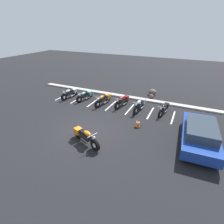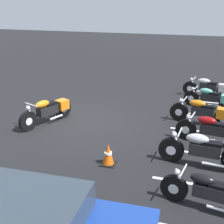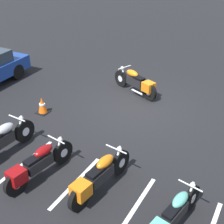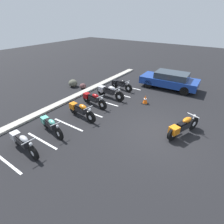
{
  "view_description": "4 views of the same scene",
  "coord_description": "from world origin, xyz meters",
  "px_view_note": "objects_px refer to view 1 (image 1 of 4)",
  "views": [
    {
      "loc": [
        5.25,
        -7.63,
        5.97
      ],
      "look_at": [
        1.17,
        1.27,
        1.07
      ],
      "focal_mm": 28.0,
      "sensor_mm": 36.0,
      "label": 1
    },
    {
      "loc": [
        9.67,
        4.29,
        4.15
      ],
      "look_at": [
        0.47,
        1.36,
        0.64
      ],
      "focal_mm": 50.0,
      "sensor_mm": 36.0,
      "label": 2
    },
    {
      "loc": [
        -3.97,
        8.93,
        5.37
      ],
      "look_at": [
        0.01,
        1.86,
        0.73
      ],
      "focal_mm": 50.0,
      "sensor_mm": 36.0,
      "label": 3
    },
    {
      "loc": [
        -7.08,
        -2.07,
        5.16
      ],
      "look_at": [
        -0.44,
        2.46,
        0.64
      ],
      "focal_mm": 28.0,
      "sensor_mm": 36.0,
      "label": 4
    }
  ],
  "objects_px": {
    "motorcycle_orange_featured": "(85,136)",
    "landscape_rock_1": "(152,92)",
    "parked_bike_0": "(70,93)",
    "parked_bike_3": "(123,101)",
    "parked_bike_2": "(104,99)",
    "parked_bike_4": "(140,104)",
    "landscape_rock_0": "(151,96)",
    "parked_bike_1": "(85,95)",
    "traffic_cone": "(138,123)",
    "parked_bike_5": "(164,108)",
    "car_blue": "(200,133)"
  },
  "relations": [
    {
      "from": "landscape_rock_1",
      "to": "traffic_cone",
      "type": "xyz_separation_m",
      "value": [
        0.46,
        -6.15,
        -0.01
      ]
    },
    {
      "from": "landscape_rock_1",
      "to": "traffic_cone",
      "type": "distance_m",
      "value": 6.16
    },
    {
      "from": "motorcycle_orange_featured",
      "to": "parked_bike_4",
      "type": "height_order",
      "value": "parked_bike_4"
    },
    {
      "from": "landscape_rock_0",
      "to": "parked_bike_5",
      "type": "bearing_deg",
      "value": -58.93
    },
    {
      "from": "parked_bike_3",
      "to": "landscape_rock_0",
      "type": "height_order",
      "value": "parked_bike_3"
    },
    {
      "from": "traffic_cone",
      "to": "parked_bike_3",
      "type": "bearing_deg",
      "value": 128.55
    },
    {
      "from": "parked_bike_3",
      "to": "traffic_cone",
      "type": "xyz_separation_m",
      "value": [
        2.12,
        -2.66,
        -0.17
      ]
    },
    {
      "from": "landscape_rock_1",
      "to": "traffic_cone",
      "type": "bearing_deg",
      "value": -85.68
    },
    {
      "from": "parked_bike_5",
      "to": "traffic_cone",
      "type": "height_order",
      "value": "parked_bike_5"
    },
    {
      "from": "motorcycle_orange_featured",
      "to": "parked_bike_3",
      "type": "relative_size",
      "value": 0.99
    },
    {
      "from": "parked_bike_0",
      "to": "parked_bike_1",
      "type": "height_order",
      "value": "parked_bike_0"
    },
    {
      "from": "parked_bike_0",
      "to": "parked_bike_2",
      "type": "distance_m",
      "value": 3.44
    },
    {
      "from": "parked_bike_0",
      "to": "landscape_rock_1",
      "type": "xyz_separation_m",
      "value": [
        6.64,
        3.76,
        -0.15
      ]
    },
    {
      "from": "parked_bike_0",
      "to": "traffic_cone",
      "type": "distance_m",
      "value": 7.5
    },
    {
      "from": "landscape_rock_1",
      "to": "traffic_cone",
      "type": "relative_size",
      "value": 1.2
    },
    {
      "from": "parked_bike_4",
      "to": "traffic_cone",
      "type": "distance_m",
      "value": 2.57
    },
    {
      "from": "parked_bike_0",
      "to": "parked_bike_5",
      "type": "bearing_deg",
      "value": 96.76
    },
    {
      "from": "car_blue",
      "to": "traffic_cone",
      "type": "height_order",
      "value": "car_blue"
    },
    {
      "from": "motorcycle_orange_featured",
      "to": "parked_bike_5",
      "type": "xyz_separation_m",
      "value": [
        3.36,
        5.57,
        -0.05
      ]
    },
    {
      "from": "parked_bike_0",
      "to": "parked_bike_2",
      "type": "xyz_separation_m",
      "value": [
        3.44,
        -0.09,
        0.02
      ]
    },
    {
      "from": "parked_bike_0",
      "to": "parked_bike_4",
      "type": "height_order",
      "value": "parked_bike_4"
    },
    {
      "from": "traffic_cone",
      "to": "motorcycle_orange_featured",
      "type": "bearing_deg",
      "value": -126.73
    },
    {
      "from": "parked_bike_2",
      "to": "car_blue",
      "type": "height_order",
      "value": "car_blue"
    },
    {
      "from": "motorcycle_orange_featured",
      "to": "parked_bike_5",
      "type": "distance_m",
      "value": 6.51
    },
    {
      "from": "landscape_rock_1",
      "to": "parked_bike_2",
      "type": "bearing_deg",
      "value": -129.82
    },
    {
      "from": "car_blue",
      "to": "landscape_rock_0",
      "type": "height_order",
      "value": "car_blue"
    },
    {
      "from": "parked_bike_1",
      "to": "parked_bike_3",
      "type": "xyz_separation_m",
      "value": [
        3.45,
        0.16,
        0.03
      ]
    },
    {
      "from": "motorcycle_orange_featured",
      "to": "landscape_rock_1",
      "type": "height_order",
      "value": "motorcycle_orange_featured"
    },
    {
      "from": "parked_bike_0",
      "to": "landscape_rock_0",
      "type": "xyz_separation_m",
      "value": [
        6.76,
        2.8,
        -0.23
      ]
    },
    {
      "from": "motorcycle_orange_featured",
      "to": "parked_bike_0",
      "type": "distance_m",
      "value": 7.24
    },
    {
      "from": "parked_bike_2",
      "to": "landscape_rock_1",
      "type": "height_order",
      "value": "parked_bike_2"
    },
    {
      "from": "parked_bike_1",
      "to": "parked_bike_4",
      "type": "xyz_separation_m",
      "value": [
        4.96,
        -0.02,
        0.06
      ]
    },
    {
      "from": "parked_bike_1",
      "to": "parked_bike_3",
      "type": "relative_size",
      "value": 0.93
    },
    {
      "from": "parked_bike_1",
      "to": "landscape_rock_0",
      "type": "distance_m",
      "value": 5.88
    },
    {
      "from": "parked_bike_2",
      "to": "landscape_rock_1",
      "type": "distance_m",
      "value": 5.01
    },
    {
      "from": "parked_bike_1",
      "to": "landscape_rock_0",
      "type": "bearing_deg",
      "value": 128.01
    },
    {
      "from": "parked_bike_4",
      "to": "landscape_rock_1",
      "type": "height_order",
      "value": "parked_bike_4"
    },
    {
      "from": "parked_bike_0",
      "to": "parked_bike_3",
      "type": "bearing_deg",
      "value": 98.07
    },
    {
      "from": "car_blue",
      "to": "landscape_rock_1",
      "type": "height_order",
      "value": "car_blue"
    },
    {
      "from": "parked_bike_2",
      "to": "parked_bike_4",
      "type": "height_order",
      "value": "parked_bike_4"
    },
    {
      "from": "parked_bike_2",
      "to": "parked_bike_4",
      "type": "relative_size",
      "value": 0.95
    },
    {
      "from": "landscape_rock_0",
      "to": "traffic_cone",
      "type": "bearing_deg",
      "value": -86.21
    },
    {
      "from": "parked_bike_0",
      "to": "parked_bike_4",
      "type": "xyz_separation_m",
      "value": [
        6.49,
        0.1,
        0.04
      ]
    },
    {
      "from": "landscape_rock_0",
      "to": "landscape_rock_1",
      "type": "xyz_separation_m",
      "value": [
        -0.12,
        0.95,
        0.08
      ]
    },
    {
      "from": "parked_bike_5",
      "to": "landscape_rock_0",
      "type": "relative_size",
      "value": 3.99
    },
    {
      "from": "motorcycle_orange_featured",
      "to": "landscape_rock_1",
      "type": "xyz_separation_m",
      "value": [
        1.71,
        9.06,
        -0.18
      ]
    },
    {
      "from": "motorcycle_orange_featured",
      "to": "landscape_rock_0",
      "type": "distance_m",
      "value": 8.32
    },
    {
      "from": "parked_bike_5",
      "to": "car_blue",
      "type": "xyz_separation_m",
      "value": [
        2.4,
        -3.02,
        0.26
      ]
    },
    {
      "from": "parked_bike_4",
      "to": "landscape_rock_0",
      "type": "xyz_separation_m",
      "value": [
        0.27,
        2.71,
        -0.27
      ]
    },
    {
      "from": "landscape_rock_1",
      "to": "landscape_rock_0",
      "type": "bearing_deg",
      "value": -82.81
    }
  ]
}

